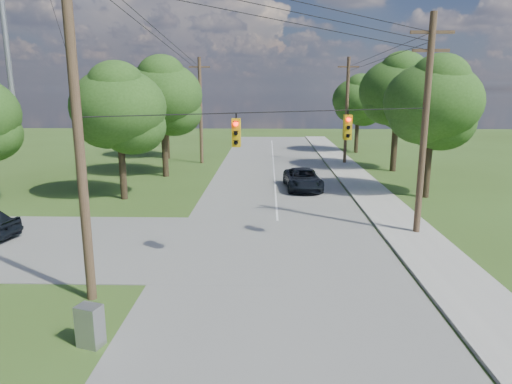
{
  "coord_description": "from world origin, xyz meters",
  "views": [
    {
      "loc": [
        1.45,
        -14.01,
        7.06
      ],
      "look_at": [
        0.95,
        5.0,
        2.77
      ],
      "focal_mm": 32.0,
      "sensor_mm": 36.0,
      "label": 1
    }
  ],
  "objects_px": {
    "pole_north_w": "(201,110)",
    "control_cabinet": "(90,326)",
    "pole_sw": "(77,116)",
    "pole_north_e": "(347,110)",
    "car_main_north": "(303,179)",
    "pole_ne": "(425,124)"
  },
  "relations": [
    {
      "from": "pole_north_w",
      "to": "control_cabinet",
      "type": "bearing_deg",
      "value": -87.36
    },
    {
      "from": "pole_sw",
      "to": "pole_north_w",
      "type": "height_order",
      "value": "pole_sw"
    },
    {
      "from": "pole_north_e",
      "to": "car_main_north",
      "type": "height_order",
      "value": "pole_north_e"
    },
    {
      "from": "pole_ne",
      "to": "control_cabinet",
      "type": "relative_size",
      "value": 8.67
    },
    {
      "from": "pole_ne",
      "to": "control_cabinet",
      "type": "height_order",
      "value": "pole_ne"
    },
    {
      "from": "pole_sw",
      "to": "pole_north_e",
      "type": "height_order",
      "value": "pole_sw"
    },
    {
      "from": "pole_sw",
      "to": "pole_north_e",
      "type": "relative_size",
      "value": 1.2
    },
    {
      "from": "pole_sw",
      "to": "pole_north_e",
      "type": "distance_m",
      "value": 32.55
    },
    {
      "from": "car_main_north",
      "to": "control_cabinet",
      "type": "bearing_deg",
      "value": -113.71
    },
    {
      "from": "pole_sw",
      "to": "pole_north_e",
      "type": "xyz_separation_m",
      "value": [
        13.5,
        29.6,
        -1.1
      ]
    },
    {
      "from": "pole_sw",
      "to": "pole_ne",
      "type": "bearing_deg",
      "value": 29.38
    },
    {
      "from": "pole_ne",
      "to": "pole_north_w",
      "type": "distance_m",
      "value": 26.03
    },
    {
      "from": "pole_sw",
      "to": "control_cabinet",
      "type": "xyz_separation_m",
      "value": [
        1.1,
        -2.93,
        -5.62
      ]
    },
    {
      "from": "car_main_north",
      "to": "control_cabinet",
      "type": "height_order",
      "value": "car_main_north"
    },
    {
      "from": "pole_sw",
      "to": "car_main_north",
      "type": "xyz_separation_m",
      "value": [
        8.58,
        17.84,
        -5.47
      ]
    },
    {
      "from": "pole_north_e",
      "to": "pole_north_w",
      "type": "relative_size",
      "value": 1.0
    },
    {
      "from": "pole_ne",
      "to": "car_main_north",
      "type": "height_order",
      "value": "pole_ne"
    },
    {
      "from": "pole_north_w",
      "to": "pole_north_e",
      "type": "bearing_deg",
      "value": 0.0
    },
    {
      "from": "pole_sw",
      "to": "pole_north_w",
      "type": "distance_m",
      "value": 29.62
    },
    {
      "from": "pole_sw",
      "to": "pole_ne",
      "type": "distance_m",
      "value": 15.51
    },
    {
      "from": "pole_ne",
      "to": "pole_north_e",
      "type": "bearing_deg",
      "value": 90.0
    },
    {
      "from": "pole_north_e",
      "to": "control_cabinet",
      "type": "bearing_deg",
      "value": -110.86
    }
  ]
}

